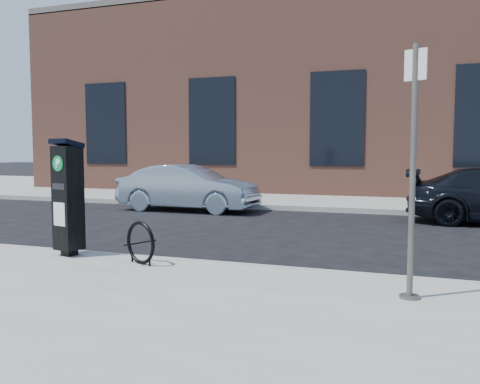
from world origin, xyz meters
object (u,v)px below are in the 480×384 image
at_px(parking_kiosk, 68,196).
at_px(bike_rack, 140,243).
at_px(sign_pole, 413,174).
at_px(car_silver, 188,188).

relative_size(parking_kiosk, bike_rack, 2.89).
distance_m(sign_pole, car_silver, 10.34).
bearing_deg(sign_pole, parking_kiosk, -165.04).
height_order(parking_kiosk, sign_pole, sign_pole).
bearing_deg(sign_pole, bike_rack, -165.23).
height_order(sign_pole, bike_rack, sign_pole).
xyz_separation_m(parking_kiosk, car_silver, (-1.36, 7.28, -0.40)).
xyz_separation_m(parking_kiosk, sign_pole, (5.18, -0.68, 0.45)).
distance_m(parking_kiosk, sign_pole, 5.25).
bearing_deg(car_silver, bike_rack, -158.92).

